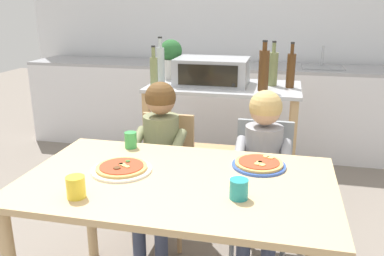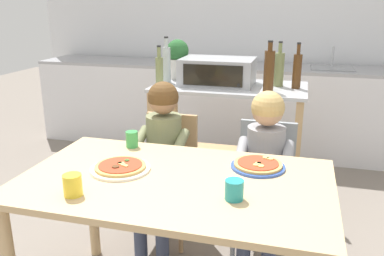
# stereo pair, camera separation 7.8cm
# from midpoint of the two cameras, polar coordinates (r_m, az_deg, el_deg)

# --- Properties ---
(ground_plane) EXTENTS (11.57, 11.57, 0.00)m
(ground_plane) POSITION_cam_midpoint_polar(r_m,az_deg,el_deg) (3.19, 4.87, -11.08)
(ground_plane) COLOR slate
(back_wall_tiled) EXTENTS (5.08, 0.12, 2.70)m
(back_wall_tiled) POSITION_cam_midpoint_polar(r_m,az_deg,el_deg) (4.59, 9.61, 15.01)
(back_wall_tiled) COLOR silver
(back_wall_tiled) RESTS_ON ground
(kitchen_counter) EXTENTS (4.57, 0.60, 1.10)m
(kitchen_counter) POSITION_cam_midpoint_polar(r_m,az_deg,el_deg) (4.32, 8.45, 2.82)
(kitchen_counter) COLOR silver
(kitchen_counter) RESTS_ON ground
(kitchen_island_cart) EXTENTS (1.14, 0.62, 0.91)m
(kitchen_island_cart) POSITION_cam_midpoint_polar(r_m,az_deg,el_deg) (3.17, 5.84, 0.71)
(kitchen_island_cart) COLOR #B7BABF
(kitchen_island_cart) RESTS_ON ground
(toaster_oven) EXTENTS (0.54, 0.37, 0.20)m
(toaster_oven) POSITION_cam_midpoint_polar(r_m,az_deg,el_deg) (3.10, 4.37, 7.93)
(toaster_oven) COLOR #999BA0
(toaster_oven) RESTS_ON kitchen_island_cart
(bottle_dark_olive_oil) EXTENTS (0.06, 0.06, 0.33)m
(bottle_dark_olive_oil) POSITION_cam_midpoint_polar(r_m,az_deg,el_deg) (3.06, 15.30, 7.86)
(bottle_dark_olive_oil) COLOR #4C2D14
(bottle_dark_olive_oil) RESTS_ON kitchen_island_cart
(bottle_tall_green_wine) EXTENTS (0.06, 0.06, 0.35)m
(bottle_tall_green_wine) POSITION_cam_midpoint_polar(r_m,az_deg,el_deg) (3.19, -2.88, 9.04)
(bottle_tall_green_wine) COLOR #ADB7B2
(bottle_tall_green_wine) RESTS_ON kitchen_island_cart
(bottle_slim_sauce) EXTENTS (0.07, 0.07, 0.35)m
(bottle_slim_sauce) POSITION_cam_midpoint_polar(r_m,az_deg,el_deg) (2.90, 11.56, 8.00)
(bottle_slim_sauce) COLOR #4C2D14
(bottle_slim_sauce) RESTS_ON kitchen_island_cart
(bottle_squat_spirits) EXTENTS (0.06, 0.06, 0.30)m
(bottle_squat_spirits) POSITION_cam_midpoint_polar(r_m,az_deg,el_deg) (3.03, -3.87, 8.12)
(bottle_squat_spirits) COLOR olive
(bottle_squat_spirits) RESTS_ON kitchen_island_cart
(bottle_brown_beer) EXTENTS (0.07, 0.07, 0.33)m
(bottle_brown_beer) POSITION_cam_midpoint_polar(r_m,az_deg,el_deg) (3.11, 12.88, 8.16)
(bottle_brown_beer) COLOR olive
(bottle_brown_beer) RESTS_ON kitchen_island_cart
(potted_herb_plant) EXTENTS (0.18, 0.18, 0.32)m
(potted_herb_plant) POSITION_cam_midpoint_polar(r_m,az_deg,el_deg) (3.37, -1.36, 9.91)
(potted_herb_plant) COLOR beige
(potted_herb_plant) RESTS_ON kitchen_island_cart
(dining_table) EXTENTS (1.41, 0.85, 0.75)m
(dining_table) POSITION_cam_midpoint_polar(r_m,az_deg,el_deg) (1.89, -1.23, -9.86)
(dining_table) COLOR tan
(dining_table) RESTS_ON ground
(dining_chair_left) EXTENTS (0.36, 0.36, 0.81)m
(dining_chair_left) POSITION_cam_midpoint_polar(r_m,az_deg,el_deg) (2.66, -2.57, -5.60)
(dining_chair_left) COLOR tan
(dining_chair_left) RESTS_ON ground
(dining_chair_right) EXTENTS (0.36, 0.36, 0.81)m
(dining_chair_right) POSITION_cam_midpoint_polar(r_m,az_deg,el_deg) (2.54, 11.07, -7.06)
(dining_chair_right) COLOR gray
(dining_chair_right) RESTS_ON ground
(child_in_olive_shirt) EXTENTS (0.32, 0.42, 1.04)m
(child_in_olive_shirt) POSITION_cam_midpoint_polar(r_m,az_deg,el_deg) (2.48, -3.48, -2.58)
(child_in_olive_shirt) COLOR #424C6B
(child_in_olive_shirt) RESTS_ON ground
(child_in_grey_shirt) EXTENTS (0.32, 0.42, 1.02)m
(child_in_grey_shirt) POSITION_cam_midpoint_polar(r_m,az_deg,el_deg) (2.36, 11.08, -4.23)
(child_in_grey_shirt) COLOR #424C6B
(child_in_grey_shirt) RESTS_ON ground
(pizza_plate_white) EXTENTS (0.28, 0.28, 0.03)m
(pizza_plate_white) POSITION_cam_midpoint_polar(r_m,az_deg,el_deg) (1.96, -8.91, -5.52)
(pizza_plate_white) COLOR white
(pizza_plate_white) RESTS_ON dining_table
(pizza_plate_blue_rimmed) EXTENTS (0.26, 0.26, 0.03)m
(pizza_plate_blue_rimmed) POSITION_cam_midpoint_polar(r_m,az_deg,el_deg) (1.99, 10.40, -5.19)
(pizza_plate_blue_rimmed) COLOR #3356B7
(pizza_plate_blue_rimmed) RESTS_ON dining_table
(drinking_cup_yellow) EXTENTS (0.08, 0.08, 0.09)m
(drinking_cup_yellow) POSITION_cam_midpoint_polar(r_m,az_deg,el_deg) (1.74, -15.22, -7.77)
(drinking_cup_yellow) COLOR yellow
(drinking_cup_yellow) RESTS_ON dining_table
(drinking_cup_green) EXTENTS (0.07, 0.07, 0.09)m
(drinking_cup_green) POSITION_cam_midpoint_polar(r_m,az_deg,el_deg) (2.24, -7.47, -1.59)
(drinking_cup_green) COLOR green
(drinking_cup_green) RESTS_ON dining_table
(drinking_cup_teal) EXTENTS (0.08, 0.08, 0.08)m
(drinking_cup_teal) POSITION_cam_midpoint_polar(r_m,az_deg,el_deg) (1.66, 7.33, -8.65)
(drinking_cup_teal) COLOR teal
(drinking_cup_teal) RESTS_ON dining_table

